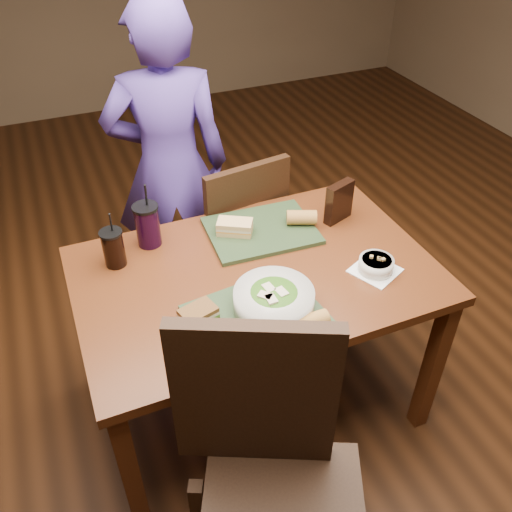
# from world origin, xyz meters

# --- Properties ---
(ground) EXTENTS (6.00, 6.00, 0.00)m
(ground) POSITION_xyz_m (0.00, 0.00, 0.00)
(ground) COLOR #381C0B
(ground) RESTS_ON ground
(dining_table) EXTENTS (1.30, 0.85, 0.75)m
(dining_table) POSITION_xyz_m (0.00, 0.00, 0.66)
(dining_table) COLOR #552811
(dining_table) RESTS_ON ground
(chair_near) EXTENTS (0.61, 0.63, 1.07)m
(chair_near) POSITION_xyz_m (-0.23, -0.65, 0.59)
(chair_near) COLOR black
(chair_near) RESTS_ON ground
(chair_far) EXTENTS (0.46, 0.46, 0.93)m
(chair_far) POSITION_xyz_m (0.14, 0.54, 0.52)
(chair_far) COLOR black
(chair_far) RESTS_ON ground
(diner) EXTENTS (0.63, 0.48, 1.55)m
(diner) POSITION_xyz_m (-0.09, 0.82, 0.78)
(diner) COLOR #493187
(diner) RESTS_ON ground
(tray_near) EXTENTS (0.45, 0.36, 0.02)m
(tray_near) POSITION_xyz_m (-0.09, -0.22, 0.76)
(tray_near) COLOR #27391F
(tray_near) RESTS_ON dining_table
(tray_far) EXTENTS (0.44, 0.34, 0.02)m
(tray_far) POSITION_xyz_m (0.11, 0.22, 0.76)
(tray_far) COLOR #27391F
(tray_far) RESTS_ON dining_table
(salad_bowl) EXTENTS (0.27, 0.27, 0.09)m
(salad_bowl) POSITION_xyz_m (-0.03, -0.23, 0.81)
(salad_bowl) COLOR silver
(salad_bowl) RESTS_ON tray_near
(soup_bowl) EXTENTS (0.20, 0.20, 0.06)m
(soup_bowl) POSITION_xyz_m (0.40, -0.17, 0.78)
(soup_bowl) COLOR white
(soup_bowl) RESTS_ON dining_table
(sandwich_near) EXTENTS (0.13, 0.11, 0.05)m
(sandwich_near) POSITION_xyz_m (-0.28, -0.18, 0.79)
(sandwich_near) COLOR #593819
(sandwich_near) RESTS_ON tray_near
(sandwich_far) EXTENTS (0.16, 0.13, 0.05)m
(sandwich_far) POSITION_xyz_m (0.01, 0.23, 0.80)
(sandwich_far) COLOR tan
(sandwich_far) RESTS_ON tray_far
(baguette_near) EXTENTS (0.12, 0.06, 0.06)m
(baguette_near) POSITION_xyz_m (0.04, -0.35, 0.80)
(baguette_near) COLOR #AD7533
(baguette_near) RESTS_ON tray_near
(baguette_far) EXTENTS (0.13, 0.10, 0.06)m
(baguette_far) POSITION_xyz_m (0.28, 0.19, 0.80)
(baguette_far) COLOR #AD7533
(baguette_far) RESTS_ON tray_far
(cup_cola) EXTENTS (0.08, 0.08, 0.23)m
(cup_cola) POSITION_xyz_m (-0.46, 0.24, 0.82)
(cup_cola) COLOR black
(cup_cola) RESTS_ON dining_table
(cup_berry) EXTENTS (0.10, 0.10, 0.27)m
(cup_berry) POSITION_xyz_m (-0.32, 0.32, 0.84)
(cup_berry) COLOR black
(cup_berry) RESTS_ON dining_table
(chip_bag) EXTENTS (0.14, 0.08, 0.17)m
(chip_bag) POSITION_xyz_m (0.44, 0.18, 0.83)
(chip_bag) COLOR black
(chip_bag) RESTS_ON dining_table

